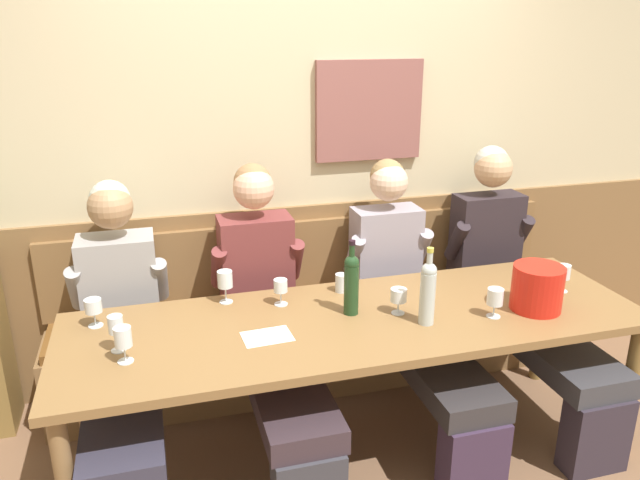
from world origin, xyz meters
The scene contains 22 objects.
ground_plane centered at (0.00, 0.00, -0.01)m, with size 6.80×6.80×0.02m, color brown.
room_wall_back centered at (0.00, 1.09, 1.40)m, with size 6.80×0.12×2.80m.
wood_wainscot_panel centered at (0.00, 1.04, 0.51)m, with size 6.80×0.03×1.02m, color brown.
wall_bench centered at (0.00, 0.83, 0.28)m, with size 2.97×0.42×0.94m.
dining_table centered at (0.00, 0.13, 0.67)m, with size 2.67×0.84×0.74m.
person_center_left_seat centered at (-1.06, 0.48, 0.64)m, with size 0.48×1.28×1.29m.
person_right_seat centered at (-0.35, 0.48, 0.66)m, with size 0.49×1.28×1.33m.
person_left_seat centered at (0.40, 0.47, 0.64)m, with size 0.48×1.28×1.31m.
person_center_right_seat centered at (1.04, 0.46, 0.65)m, with size 0.50×1.28×1.35m.
ice_bucket centered at (0.83, -0.01, 0.84)m, with size 0.24×0.24×0.21m, color red.
wine_bottle_amber_mid centered at (0.27, 0.00, 0.89)m, with size 0.07×0.07×0.36m.
wine_bottle_green_tall centered at (-0.02, 0.19, 0.89)m, with size 0.07×0.07×0.36m.
wine_glass_by_bottle centered at (-0.31, 0.37, 0.83)m, with size 0.07×0.07×0.13m.
wine_glass_center_front centered at (0.60, -0.03, 0.83)m, with size 0.07×0.07×0.14m.
wine_glass_mid_right centered at (1.08, 0.13, 0.84)m, with size 0.06×0.06×0.14m.
wine_glass_center_rear centered at (-1.02, 0.02, 0.84)m, with size 0.07×0.07×0.15m.
wine_glass_right_end centered at (-1.15, 0.38, 0.83)m, with size 0.07×0.07×0.13m.
wine_glass_near_bucket centered at (-1.05, 0.12, 0.85)m, with size 0.06×0.06×0.16m.
wine_glass_mid_left centered at (-0.56, 0.47, 0.85)m, with size 0.07×0.07×0.16m.
wine_glass_left_end centered at (0.19, 0.13, 0.82)m, with size 0.08×0.08×0.12m.
water_tumbler_right centered at (0.02, 0.44, 0.78)m, with size 0.06×0.06×0.09m, color silver.
tasting_sheet_left_guest centered at (-0.44, 0.07, 0.74)m, with size 0.21×0.15×0.00m, color white.
Camera 1 is at (-0.86, -2.26, 2.00)m, focal length 34.52 mm.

